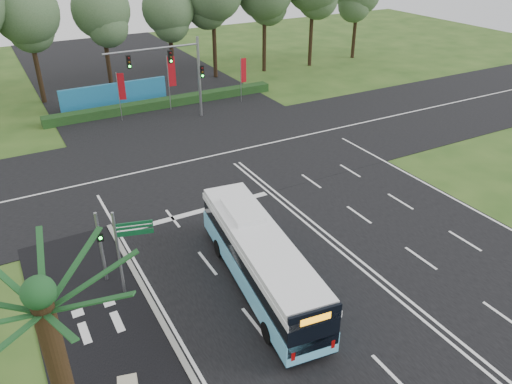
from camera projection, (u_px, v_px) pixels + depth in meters
ground at (313, 230)px, 28.40m from camera, size 120.00×120.00×0.00m
road_main at (313, 230)px, 28.39m from camera, size 20.00×120.00×0.04m
road_cross at (222, 154)px, 37.61m from camera, size 120.00×14.00×0.05m
bike_path at (107, 343)px, 20.76m from camera, size 5.00×18.00×0.06m
kerb_strip at (162, 323)px, 21.77m from camera, size 0.25×18.00×0.12m
city_bus at (260, 259)px, 23.29m from camera, size 3.61×11.09×3.13m
pedestrian_signal at (101, 245)px, 23.41m from camera, size 0.34×0.43×3.84m
street_sign at (125, 243)px, 22.36m from camera, size 1.68×0.53×4.43m
banner_flag_left at (121, 89)px, 42.63m from camera, size 0.61×0.24×4.30m
banner_flag_mid at (171, 75)px, 44.97m from camera, size 0.74×0.12×5.02m
banner_flag_right at (243, 73)px, 47.26m from camera, size 0.63×0.10×4.28m
palm_tree at (45, 315)px, 13.00m from camera, size 3.20×3.20×7.65m
traffic_light_gantry at (179, 67)px, 42.00m from camera, size 8.41×0.28×7.00m
hedge at (165, 103)px, 47.03m from camera, size 22.00×1.20×0.80m
blue_hoarding at (115, 95)px, 46.91m from camera, size 10.00×0.30×2.20m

